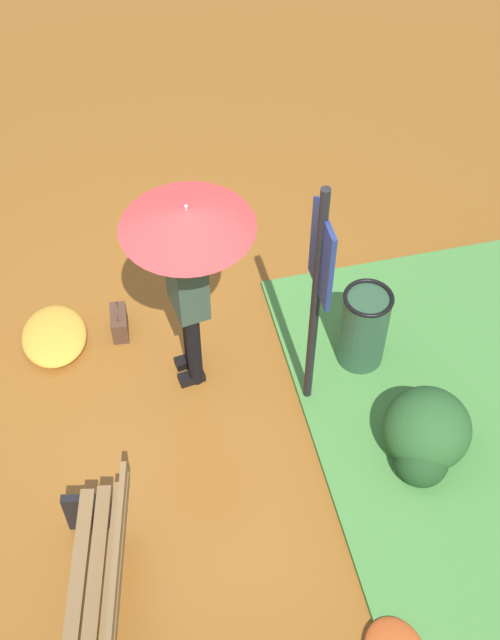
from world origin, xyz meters
The scene contains 8 objects.
ground_plane centered at (0.00, 0.00, 0.00)m, with size 18.00×18.00×0.00m, color brown.
person_with_umbrella centered at (-0.03, 0.26, 1.55)m, with size 0.96×0.96×2.04m.
info_sign_post centered at (0.38, 1.13, 1.44)m, with size 0.44×0.07×2.30m.
handbag centered at (-0.69, -0.32, 0.13)m, with size 0.31×0.17×0.37m.
park_bench centered at (1.78, -0.72, 0.40)m, with size 1.41×0.65×0.75m.
trash_bin centered at (0.10, 1.67, 0.42)m, with size 0.42×0.42×0.83m.
shrub_cluster centered at (1.12, 1.85, 0.29)m, with size 0.76×0.69×0.62m.
leaf_pile_near_person centered at (-0.71, -0.90, 0.08)m, with size 0.72×0.58×0.16m.
Camera 1 is at (4.15, -0.26, 5.76)m, focal length 46.32 mm.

